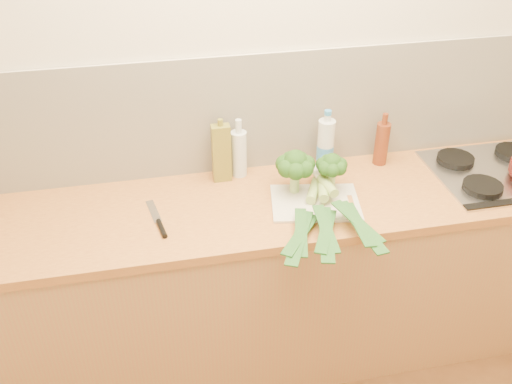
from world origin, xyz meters
TOP-DOWN VIEW (x-y plane):
  - room_shell at (0.00, 1.49)m, footprint 3.50×3.50m
  - counter at (0.00, 1.20)m, footprint 3.20×0.62m
  - gas_hob at (1.02, 1.20)m, footprint 0.58×0.50m
  - chopping_board at (0.14, 1.14)m, footprint 0.41×0.33m
  - broccoli_left at (0.07, 1.23)m, footprint 0.17×0.17m
  - broccoli_right at (0.22, 1.21)m, footprint 0.13×0.13m
  - leek_front at (0.12, 1.13)m, footprint 0.35×0.66m
  - leek_mid at (0.15, 1.07)m, footprint 0.22×0.61m
  - leek_back at (0.21, 1.08)m, footprint 0.14×0.63m
  - chefs_knife at (-0.51, 1.12)m, footprint 0.07×0.28m
  - oil_tin at (-0.21, 1.41)m, footprint 0.08×0.05m
  - glass_bottle at (-0.13, 1.43)m, footprint 0.07×0.07m
  - amber_bottle at (0.53, 1.40)m, footprint 0.06×0.06m
  - water_bottle at (0.26, 1.40)m, footprint 0.08×0.08m

SIDE VIEW (x-z plane):
  - counter at x=0.00m, z-range 0.00..0.90m
  - chopping_board at x=0.14m, z-range 0.90..0.91m
  - chefs_knife at x=-0.51m, z-range 0.90..0.92m
  - gas_hob at x=1.02m, z-range 0.89..0.93m
  - leek_front at x=0.12m, z-range 0.91..0.96m
  - leek_mid at x=0.15m, z-range 0.93..0.97m
  - leek_back at x=0.21m, z-range 0.95..0.99m
  - amber_bottle at x=0.53m, z-range 0.88..1.13m
  - glass_bottle at x=-0.13m, z-range 0.88..1.15m
  - water_bottle at x=0.26m, z-range 0.88..1.15m
  - broccoli_right at x=0.22m, z-range 0.94..1.12m
  - oil_tin at x=-0.21m, z-range 0.89..1.18m
  - broccoli_left at x=0.07m, z-range 0.94..1.14m
  - room_shell at x=0.00m, z-range -0.58..2.92m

